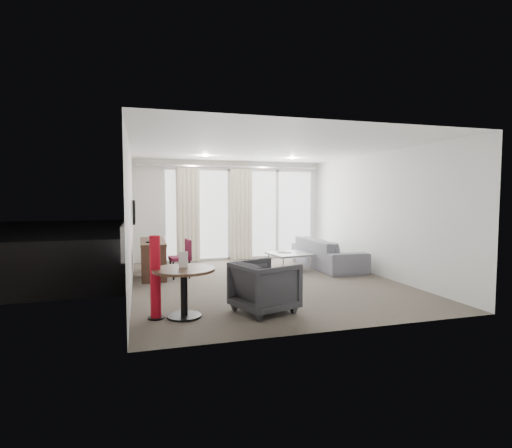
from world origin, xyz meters
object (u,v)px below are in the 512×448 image
object	(u,v)px
coffee_table	(289,261)
rattan_chair_a	(263,239)
desk	(153,258)
desk_chair	(180,259)
round_table	(184,293)
tub_armchair	(265,287)
sofa	(327,253)
red_lamp	(155,277)
rattan_chair_b	(273,237)

from	to	relation	value
coffee_table	rattan_chair_a	distance (m)	2.69
desk	coffee_table	distance (m)	3.03
desk_chair	coffee_table	distance (m)	2.51
round_table	coffee_table	size ratio (longest dim) A/B	1.00
desk_chair	tub_armchair	xyz separation A→B (m)	(0.95, -2.81, -0.03)
tub_armchair	rattan_chair_a	distance (m)	5.94
desk	sofa	xyz separation A→B (m)	(4.00, -0.10, -0.03)
desk	sofa	world-z (taller)	desk
round_table	rattan_chair_a	bearing A→B (deg)	62.74
desk_chair	rattan_chair_a	xyz separation A→B (m)	(2.69, 2.87, 0.04)
desk_chair	red_lamp	size ratio (longest dim) A/B	0.69
coffee_table	round_table	bearing A→B (deg)	-132.53
desk	desk_chair	size ratio (longest dim) A/B	2.01
red_lamp	coffee_table	world-z (taller)	red_lamp
round_table	rattan_chair_b	xyz separation A→B (m)	(3.43, 6.22, 0.05)
sofa	rattan_chair_a	xyz separation A→B (m)	(-0.79, 2.61, 0.10)
round_table	red_lamp	size ratio (longest dim) A/B	0.75
round_table	red_lamp	xyz separation A→B (m)	(-0.38, 0.05, 0.23)
desk_chair	sofa	size ratio (longest dim) A/B	0.34
tub_armchair	sofa	xyz separation A→B (m)	(2.53, 3.07, -0.03)
rattan_chair_a	red_lamp	bearing A→B (deg)	-143.15
desk	sofa	distance (m)	4.00
tub_armchair	rattan_chair_b	distance (m)	6.68
desk	tub_armchair	world-z (taller)	desk
tub_armchair	rattan_chair_b	world-z (taller)	rattan_chair_b
tub_armchair	rattan_chair_b	xyz separation A→B (m)	(2.28, 6.28, 0.03)
desk_chair	coffee_table	xyz separation A→B (m)	(2.49, 0.20, -0.20)
round_table	tub_armchair	size ratio (longest dim) A/B	1.05
coffee_table	rattan_chair_a	size ratio (longest dim) A/B	0.98
coffee_table	sofa	bearing A→B (deg)	3.41
round_table	coffee_table	xyz separation A→B (m)	(2.70, 2.95, -0.15)
round_table	desk_chair	bearing A→B (deg)	85.66
desk	red_lamp	bearing A→B (deg)	-91.18
rattan_chair_a	rattan_chair_b	bearing A→B (deg)	25.43
desk_chair	red_lamp	bearing A→B (deg)	-108.49
desk	rattan_chair_b	distance (m)	4.87
tub_armchair	coffee_table	distance (m)	3.39
desk	sofa	bearing A→B (deg)	-1.43
round_table	desk	bearing A→B (deg)	95.85
coffee_table	desk	bearing A→B (deg)	177.00
desk_chair	round_table	xyz separation A→B (m)	(-0.21, -2.75, -0.05)
red_lamp	tub_armchair	bearing A→B (deg)	-4.24
round_table	rattan_chair_b	bearing A→B (deg)	61.10
red_lamp	tub_armchair	world-z (taller)	red_lamp
round_table	rattan_chair_a	xyz separation A→B (m)	(2.90, 5.62, 0.09)
red_lamp	sofa	xyz separation A→B (m)	(4.06, 2.95, -0.23)
desk	red_lamp	distance (m)	3.06
coffee_table	sofa	size ratio (longest dim) A/B	0.37
sofa	desk_chair	bearing A→B (deg)	94.27
coffee_table	desk_chair	bearing A→B (deg)	-175.40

